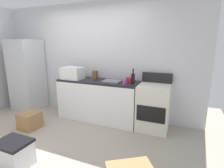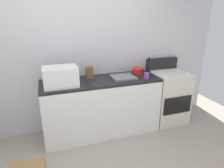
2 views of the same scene
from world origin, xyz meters
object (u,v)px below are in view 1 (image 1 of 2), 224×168
object	(u,v)px
stove_oven	(154,106)
microwave	(73,73)
storage_bin	(14,153)
wine_bottle	(133,78)
knife_block	(95,75)
cardboard_box_large	(30,120)
coffee_mug	(124,82)
refrigerator	(27,75)
mixing_bowl	(130,80)

from	to	relation	value
stove_oven	microwave	distance (m)	1.91
stove_oven	storage_bin	xyz separation A→B (m)	(-1.58, -1.88, -0.27)
microwave	wine_bottle	distance (m)	1.39
knife_block	wine_bottle	bearing A→B (deg)	-9.75
stove_oven	cardboard_box_large	size ratio (longest dim) A/B	3.01
coffee_mug	knife_block	size ratio (longest dim) A/B	0.56
stove_oven	coffee_mug	xyz separation A→B (m)	(-0.55, -0.20, 0.48)
refrigerator	coffee_mug	bearing A→B (deg)	-3.01
mixing_bowl	storage_bin	xyz separation A→B (m)	(-1.05, -2.00, -0.75)
wine_bottle	coffee_mug	size ratio (longest dim) A/B	3.00
stove_oven	wine_bottle	xyz separation A→B (m)	(-0.43, -0.03, 0.54)
mixing_bowl	microwave	bearing A→B (deg)	-170.35
stove_oven	coffee_mug	world-z (taller)	stove_oven
wine_bottle	microwave	bearing A→B (deg)	-177.57
microwave	knife_block	xyz separation A→B (m)	(0.45, 0.22, -0.05)
stove_oven	mixing_bowl	world-z (taller)	stove_oven
microwave	knife_block	size ratio (longest dim) A/B	2.56
microwave	wine_bottle	bearing A→B (deg)	2.43
storage_bin	knife_block	bearing A→B (deg)	84.02
microwave	coffee_mug	bearing A→B (deg)	-4.79
coffee_mug	stove_oven	bearing A→B (deg)	19.84
refrigerator	knife_block	distance (m)	1.92
stove_oven	cardboard_box_large	xyz separation A→B (m)	(-2.30, -0.95, -0.30)
mixing_bowl	cardboard_box_large	world-z (taller)	mixing_bowl
coffee_mug	storage_bin	distance (m)	2.11
microwave	cardboard_box_large	world-z (taller)	microwave
knife_block	refrigerator	bearing A→B (deg)	-174.50
storage_bin	refrigerator	bearing A→B (deg)	132.94
stove_oven	cardboard_box_large	distance (m)	2.51
coffee_mug	storage_bin	xyz separation A→B (m)	(-1.03, -1.68, -0.76)
knife_block	microwave	bearing A→B (deg)	-154.01
refrigerator	wine_bottle	distance (m)	2.84
stove_oven	knife_block	world-z (taller)	stove_oven
microwave	storage_bin	size ratio (longest dim) A/B	1.00
stove_oven	wine_bottle	bearing A→B (deg)	-175.61
knife_block	storage_bin	size ratio (longest dim) A/B	0.39
stove_oven	knife_block	xyz separation A→B (m)	(-1.37, 0.13, 0.52)
refrigerator	wine_bottle	bearing A→B (deg)	0.45
stove_oven	cardboard_box_large	bearing A→B (deg)	-157.56
coffee_mug	wine_bottle	bearing A→B (deg)	53.70
wine_bottle	knife_block	size ratio (longest dim) A/B	1.67
wine_bottle	coffee_mug	bearing A→B (deg)	-126.30
coffee_mug	refrigerator	bearing A→B (deg)	176.99
coffee_mug	mixing_bowl	xyz separation A→B (m)	(0.02, 0.33, -0.00)
knife_block	mixing_bowl	bearing A→B (deg)	-0.08
microwave	wine_bottle	world-z (taller)	wine_bottle
coffee_mug	microwave	bearing A→B (deg)	175.21
stove_oven	storage_bin	size ratio (longest dim) A/B	2.39
microwave	cardboard_box_large	size ratio (longest dim) A/B	1.26
refrigerator	coffee_mug	world-z (taller)	refrigerator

